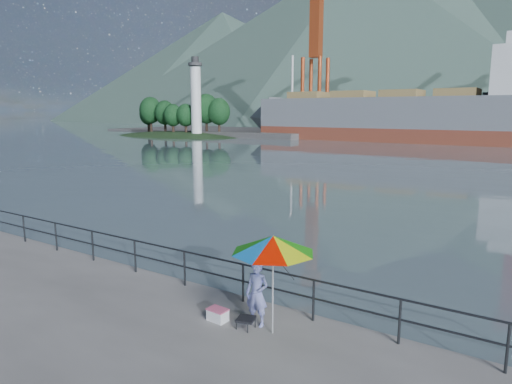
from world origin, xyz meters
TOP-DOWN VIEW (x-y plane):
  - harbor_water at (0.00, 130.00)m, footprint 500.00×280.00m
  - guardrail at (0.00, 1.70)m, footprint 22.00×0.06m
  - lighthouse_islet at (-54.97, 61.99)m, footprint 48.00×26.40m
  - fisherman at (4.01, 0.79)m, footprint 0.58×0.40m
  - beach_umbrella at (4.52, 0.65)m, footprint 1.96×1.96m
  - folding_stool at (3.90, 0.50)m, footprint 0.48×0.48m
  - cooler_bag at (3.12, 0.47)m, footprint 0.48×0.34m
  - fishing_rod at (3.98, 2.20)m, footprint 0.37×1.53m
  - bulk_carrier at (-9.19, 70.03)m, footprint 51.82×8.97m

SIDE VIEW (x-z plane):
  - harbor_water at x=0.00m, z-range 0.00..0.00m
  - fishing_rod at x=3.98m, z-range -0.55..0.55m
  - cooler_bag at x=3.12m, z-range 0.00..0.26m
  - folding_stool at x=3.90m, z-range 0.01..0.26m
  - lighthouse_islet at x=-54.97m, z-range -9.34..9.86m
  - guardrail at x=0.00m, z-range 0.01..1.03m
  - fisherman at x=4.01m, z-range 0.00..1.52m
  - beach_umbrella at x=4.52m, z-range 0.93..3.17m
  - bulk_carrier at x=-9.19m, z-range -3.13..11.37m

